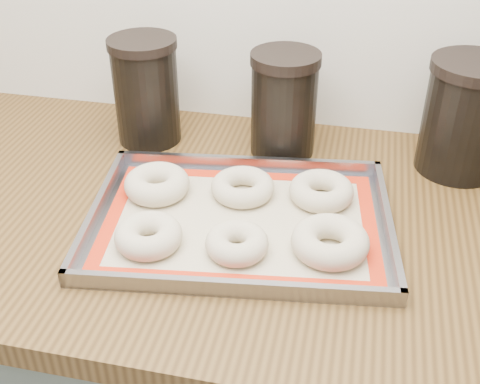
% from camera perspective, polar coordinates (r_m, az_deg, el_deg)
% --- Properties ---
extents(countertop, '(3.06, 0.68, 0.04)m').
position_cam_1_polar(countertop, '(0.97, 7.63, -3.55)').
color(countertop, brown).
rests_on(countertop, cabinet).
extents(baking_tray, '(0.50, 0.39, 0.03)m').
position_cam_1_polar(baking_tray, '(0.93, -0.00, -2.72)').
color(baking_tray, gray).
rests_on(baking_tray, countertop).
extents(baking_mat, '(0.45, 0.34, 0.00)m').
position_cam_1_polar(baking_mat, '(0.93, -0.00, -2.82)').
color(baking_mat, '#C6B793').
rests_on(baking_mat, baking_tray).
extents(bagel_front_left, '(0.11, 0.11, 0.04)m').
position_cam_1_polar(bagel_front_left, '(0.88, -8.67, -4.11)').
color(bagel_front_left, beige).
rests_on(bagel_front_left, baking_mat).
extents(bagel_front_mid, '(0.10, 0.10, 0.03)m').
position_cam_1_polar(bagel_front_mid, '(0.86, -0.29, -4.86)').
color(bagel_front_mid, beige).
rests_on(bagel_front_mid, baking_mat).
extents(bagel_front_right, '(0.12, 0.12, 0.04)m').
position_cam_1_polar(bagel_front_right, '(0.87, 8.54, -4.66)').
color(bagel_front_right, beige).
rests_on(bagel_front_right, baking_mat).
extents(bagel_back_left, '(0.11, 0.11, 0.04)m').
position_cam_1_polar(bagel_back_left, '(0.99, -7.88, 0.76)').
color(bagel_back_left, beige).
rests_on(bagel_back_left, baking_mat).
extents(bagel_back_mid, '(0.14, 0.14, 0.03)m').
position_cam_1_polar(bagel_back_mid, '(0.98, 0.25, 0.49)').
color(bagel_back_mid, beige).
rests_on(bagel_back_mid, baking_mat).
extents(bagel_back_right, '(0.12, 0.12, 0.03)m').
position_cam_1_polar(bagel_back_right, '(0.98, 7.73, 0.11)').
color(bagel_back_right, beige).
rests_on(bagel_back_right, baking_mat).
extents(canister_left, '(0.12, 0.12, 0.20)m').
position_cam_1_polar(canister_left, '(1.14, -8.89, 9.48)').
color(canister_left, black).
rests_on(canister_left, countertop).
extents(canister_mid, '(0.12, 0.12, 0.19)m').
position_cam_1_polar(canister_mid, '(1.09, 4.18, 8.36)').
color(canister_mid, black).
rests_on(canister_mid, countertop).
extents(canister_right, '(0.15, 0.15, 0.20)m').
position_cam_1_polar(canister_right, '(1.10, 20.62, 6.70)').
color(canister_right, black).
rests_on(canister_right, countertop).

